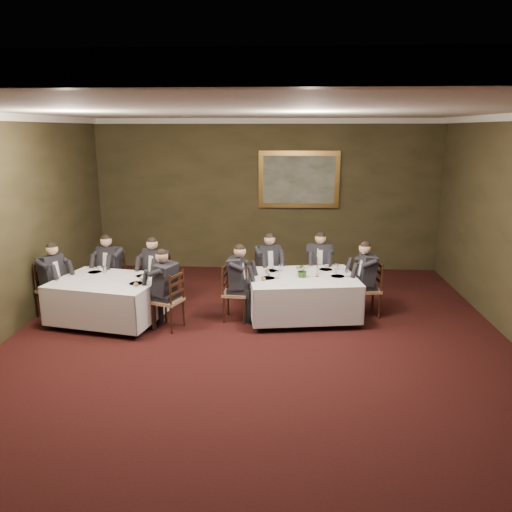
# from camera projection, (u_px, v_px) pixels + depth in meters

# --- Properties ---
(ground) EXTENTS (10.00, 10.00, 0.00)m
(ground) POSITION_uv_depth(u_px,v_px,m) (255.00, 360.00, 7.25)
(ground) COLOR black
(ground) RESTS_ON ground
(ceiling) EXTENTS (8.00, 10.00, 0.10)m
(ceiling) POSITION_uv_depth(u_px,v_px,m) (255.00, 109.00, 6.39)
(ceiling) COLOR silver
(ceiling) RESTS_ON back_wall
(back_wall) EXTENTS (8.00, 0.10, 3.50)m
(back_wall) POSITION_uv_depth(u_px,v_px,m) (267.00, 196.00, 11.66)
(back_wall) COLOR #2E2C17
(back_wall) RESTS_ON ground
(crown_molding) EXTENTS (8.00, 10.00, 0.12)m
(crown_molding) POSITION_uv_depth(u_px,v_px,m) (255.00, 114.00, 6.41)
(crown_molding) COLOR white
(crown_molding) RESTS_ON back_wall
(table_main) EXTENTS (2.05, 1.67, 0.67)m
(table_main) POSITION_uv_depth(u_px,v_px,m) (302.00, 293.00, 8.79)
(table_main) COLOR black
(table_main) RESTS_ON ground
(table_second) EXTENTS (2.00, 1.68, 0.67)m
(table_second) POSITION_uv_depth(u_px,v_px,m) (109.00, 297.00, 8.58)
(table_second) COLOR black
(table_second) RESTS_ON ground
(chair_main_backleft) EXTENTS (0.56, 0.55, 1.00)m
(chair_main_backleft) POSITION_uv_depth(u_px,v_px,m) (268.00, 286.00, 9.71)
(chair_main_backleft) COLOR #9A744E
(chair_main_backleft) RESTS_ON ground
(diner_main_backleft) EXTENTS (0.55, 0.59, 1.35)m
(diner_main_backleft) POSITION_uv_depth(u_px,v_px,m) (268.00, 275.00, 9.65)
(diner_main_backleft) COLOR black
(diner_main_backleft) RESTS_ON chair_main_backleft
(chair_main_backright) EXTENTS (0.45, 0.43, 1.00)m
(chair_main_backright) POSITION_uv_depth(u_px,v_px,m) (319.00, 285.00, 9.80)
(chair_main_backright) COLOR #9A744E
(chair_main_backright) RESTS_ON ground
(diner_main_backright) EXTENTS (0.43, 0.49, 1.35)m
(diner_main_backright) POSITION_uv_depth(u_px,v_px,m) (319.00, 274.00, 9.73)
(diner_main_backright) COLOR black
(diner_main_backright) RESTS_ON chair_main_backright
(chair_main_endleft) EXTENTS (0.45, 0.47, 1.00)m
(chair_main_endleft) POSITION_uv_depth(u_px,v_px,m) (235.00, 304.00, 8.73)
(chair_main_endleft) COLOR #9A744E
(chair_main_endleft) RESTS_ON ground
(diner_main_endleft) EXTENTS (0.51, 0.44, 1.35)m
(diner_main_endleft) POSITION_uv_depth(u_px,v_px,m) (236.00, 292.00, 8.68)
(diner_main_endleft) COLOR black
(diner_main_endleft) RESTS_ON chair_main_endleft
(chair_main_endright) EXTENTS (0.48, 0.49, 1.00)m
(chair_main_endright) POSITION_uv_depth(u_px,v_px,m) (367.00, 300.00, 8.93)
(chair_main_endright) COLOR #9A744E
(chair_main_endright) RESTS_ON ground
(diner_main_endright) EXTENTS (0.53, 0.46, 1.35)m
(diner_main_endright) POSITION_uv_depth(u_px,v_px,m) (367.00, 288.00, 8.87)
(diner_main_endright) COLOR black
(diner_main_endright) RESTS_ON chair_main_endright
(chair_sec_backleft) EXTENTS (0.54, 0.53, 1.00)m
(chair_sec_backleft) POSITION_uv_depth(u_px,v_px,m) (113.00, 288.00, 9.59)
(chair_sec_backleft) COLOR #9A744E
(chair_sec_backleft) RESTS_ON ground
(diner_sec_backleft) EXTENTS (0.52, 0.57, 1.35)m
(diner_sec_backleft) POSITION_uv_depth(u_px,v_px,m) (111.00, 277.00, 9.52)
(diner_sec_backleft) COLOR black
(diner_sec_backleft) RESTS_ON chair_sec_backleft
(chair_sec_backright) EXTENTS (0.57, 0.56, 1.00)m
(chair_sec_backright) POSITION_uv_depth(u_px,v_px,m) (158.00, 292.00, 9.35)
(chair_sec_backright) COLOR #9A744E
(chair_sec_backright) RESTS_ON ground
(diner_sec_backright) EXTENTS (0.56, 0.60, 1.35)m
(diner_sec_backright) POSITION_uv_depth(u_px,v_px,m) (157.00, 281.00, 9.28)
(diner_sec_backright) COLOR black
(diner_sec_backright) RESTS_ON chair_sec_backright
(chair_sec_endright) EXTENTS (0.55, 0.56, 1.00)m
(chair_sec_endright) POSITION_uv_depth(u_px,v_px,m) (169.00, 312.00, 8.34)
(chair_sec_endright) COLOR #9A744E
(chair_sec_endright) RESTS_ON ground
(diner_sec_endright) EXTENTS (0.59, 0.55, 1.35)m
(diner_sec_endright) POSITION_uv_depth(u_px,v_px,m) (168.00, 299.00, 8.29)
(diner_sec_endright) COLOR black
(diner_sec_endright) RESTS_ON chair_sec_endright
(chair_sec_endleft) EXTENTS (0.56, 0.57, 1.00)m
(chair_sec_endleft) POSITION_uv_depth(u_px,v_px,m) (54.00, 301.00, 8.90)
(chair_sec_endleft) COLOR #9A744E
(chair_sec_endleft) RESTS_ON ground
(diner_sec_endleft) EXTENTS (0.60, 0.56, 1.35)m
(diner_sec_endleft) POSITION_uv_depth(u_px,v_px,m) (53.00, 289.00, 8.84)
(diner_sec_endleft) COLOR black
(diner_sec_endleft) RESTS_ON chair_sec_endleft
(centerpiece) EXTENTS (0.25, 0.22, 0.28)m
(centerpiece) POSITION_uv_depth(u_px,v_px,m) (303.00, 269.00, 8.62)
(centerpiece) COLOR #2D5926
(centerpiece) RESTS_ON table_main
(candlestick) EXTENTS (0.08, 0.08, 0.52)m
(candlestick) POSITION_uv_depth(u_px,v_px,m) (317.00, 266.00, 8.64)
(candlestick) COLOR #BF8C3A
(candlestick) RESTS_ON table_main
(place_setting_table_main) EXTENTS (0.33, 0.31, 0.14)m
(place_setting_table_main) POSITION_uv_depth(u_px,v_px,m) (274.00, 269.00, 9.06)
(place_setting_table_main) COLOR white
(place_setting_table_main) RESTS_ON table_main
(place_setting_table_second) EXTENTS (0.33, 0.31, 0.14)m
(place_setting_table_second) POSITION_uv_depth(u_px,v_px,m) (98.00, 270.00, 8.98)
(place_setting_table_second) COLOR white
(place_setting_table_second) RESTS_ON table_second
(painting) EXTENTS (1.86, 0.09, 1.30)m
(painting) POSITION_uv_depth(u_px,v_px,m) (299.00, 180.00, 11.47)
(painting) COLOR #B89243
(painting) RESTS_ON back_wall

